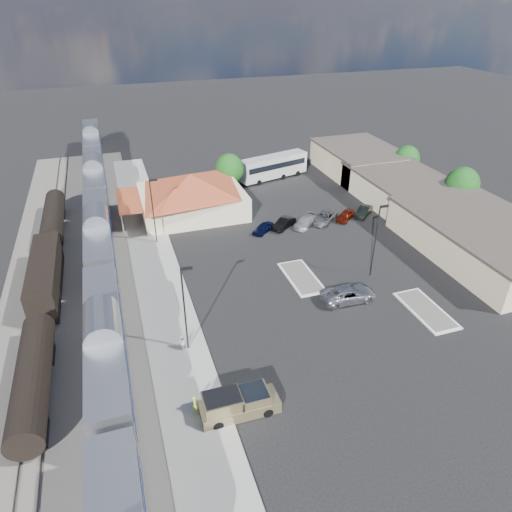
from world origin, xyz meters
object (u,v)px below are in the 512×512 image
object	(u,v)px
pickup_truck	(240,403)
coach_bus	(273,166)
suv	(348,294)
station_depot	(191,194)

from	to	relation	value
pickup_truck	coach_bus	bearing A→B (deg)	-22.57
pickup_truck	coach_bus	world-z (taller)	coach_bus
suv	coach_bus	world-z (taller)	coach_bus
station_depot	coach_bus	xyz separation A→B (m)	(16.63, 9.82, -0.74)
suv	coach_bus	bearing A→B (deg)	-5.72
station_depot	pickup_truck	bearing A→B (deg)	-95.81
suv	coach_bus	size ratio (longest dim) A/B	0.46
station_depot	pickup_truck	distance (m)	38.95
pickup_truck	suv	xyz separation A→B (m)	(15.54, 10.98, -0.19)
station_depot	suv	world-z (taller)	station_depot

